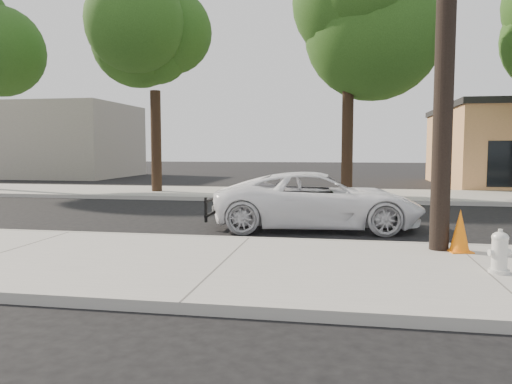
% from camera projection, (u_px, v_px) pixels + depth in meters
% --- Properties ---
extents(ground, '(120.00, 120.00, 0.00)m').
position_uv_depth(ground, '(265.00, 228.00, 12.29)').
color(ground, black).
rests_on(ground, ground).
extents(near_sidewalk, '(90.00, 4.40, 0.15)m').
position_uv_depth(near_sidewalk, '(224.00, 266.00, 8.06)').
color(near_sidewalk, gray).
rests_on(near_sidewalk, ground).
extents(far_sidewalk, '(90.00, 5.00, 0.15)m').
position_uv_depth(far_sidewalk, '(297.00, 194.00, 20.62)').
color(far_sidewalk, gray).
rests_on(far_sidewalk, ground).
extents(curb_near, '(90.00, 0.12, 0.16)m').
position_uv_depth(curb_near, '(249.00, 241.00, 10.22)').
color(curb_near, '#9E9B93').
rests_on(curb_near, ground).
extents(building_far, '(14.00, 8.00, 5.00)m').
position_uv_depth(building_far, '(30.00, 141.00, 35.16)').
color(building_far, gray).
rests_on(building_far, ground).
extents(tree_b, '(4.34, 4.20, 8.45)m').
position_uv_depth(tree_b, '(157.00, 47.00, 20.67)').
color(tree_b, black).
rests_on(tree_b, far_sidewalk).
extents(tree_c, '(4.96, 4.80, 9.55)m').
position_uv_depth(tree_c, '(355.00, 17.00, 18.79)').
color(tree_c, black).
rests_on(tree_c, far_sidewalk).
extents(police_cruiser, '(5.23, 2.82, 1.40)m').
position_uv_depth(police_cruiser, '(318.00, 200.00, 12.20)').
color(police_cruiser, white).
rests_on(police_cruiser, ground).
extents(fire_hydrant, '(0.33, 0.30, 0.61)m').
position_uv_depth(fire_hydrant, '(499.00, 253.00, 7.27)').
color(fire_hydrant, silver).
rests_on(fire_hydrant, near_sidewalk).
extents(traffic_cone, '(0.46, 0.46, 0.76)m').
position_uv_depth(traffic_cone, '(460.00, 231.00, 8.77)').
color(traffic_cone, orange).
rests_on(traffic_cone, near_sidewalk).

